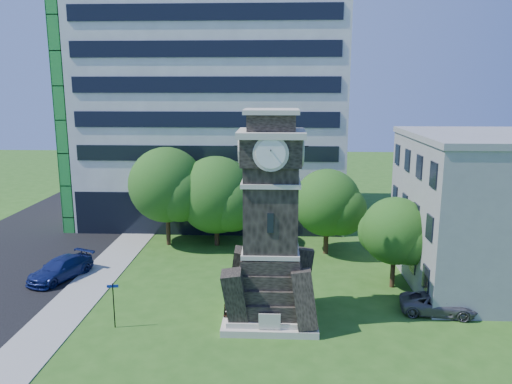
{
  "coord_description": "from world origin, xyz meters",
  "views": [
    {
      "loc": [
        3.37,
        -25.53,
        13.41
      ],
      "look_at": [
        1.87,
        8.43,
        6.23
      ],
      "focal_mm": 35.0,
      "sensor_mm": 36.0,
      "label": 1
    }
  ],
  "objects_px": {
    "street_sign": "(113,300)",
    "park_bench": "(241,313)",
    "car_east_lot": "(438,304)",
    "clock_tower": "(271,231)",
    "car_street_north": "(61,269)"
  },
  "relations": [
    {
      "from": "car_street_north",
      "to": "park_bench",
      "type": "xyz_separation_m",
      "value": [
        13.33,
        -6.12,
        -0.2
      ]
    },
    {
      "from": "clock_tower",
      "to": "park_bench",
      "type": "height_order",
      "value": "clock_tower"
    },
    {
      "from": "street_sign",
      "to": "clock_tower",
      "type": "bearing_deg",
      "value": 3.37
    },
    {
      "from": "car_east_lot",
      "to": "car_street_north",
      "type": "bearing_deg",
      "value": 88.0
    },
    {
      "from": "clock_tower",
      "to": "street_sign",
      "type": "relative_size",
      "value": 4.6
    },
    {
      "from": "clock_tower",
      "to": "park_bench",
      "type": "bearing_deg",
      "value": -156.3
    },
    {
      "from": "car_street_north",
      "to": "clock_tower",
      "type": "bearing_deg",
      "value": 2.77
    },
    {
      "from": "clock_tower",
      "to": "car_street_north",
      "type": "distance_m",
      "value": 16.58
    },
    {
      "from": "car_east_lot",
      "to": "street_sign",
      "type": "bearing_deg",
      "value": 106.05
    },
    {
      "from": "car_east_lot",
      "to": "park_bench",
      "type": "distance_m",
      "value": 11.87
    },
    {
      "from": "clock_tower",
      "to": "park_bench",
      "type": "relative_size",
      "value": 6.1
    },
    {
      "from": "car_street_north",
      "to": "car_east_lot",
      "type": "bearing_deg",
      "value": 12.29
    },
    {
      "from": "car_street_north",
      "to": "street_sign",
      "type": "distance_m",
      "value": 9.49
    },
    {
      "from": "street_sign",
      "to": "park_bench",
      "type": "bearing_deg",
      "value": 0.19
    },
    {
      "from": "clock_tower",
      "to": "car_east_lot",
      "type": "relative_size",
      "value": 2.75
    }
  ]
}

